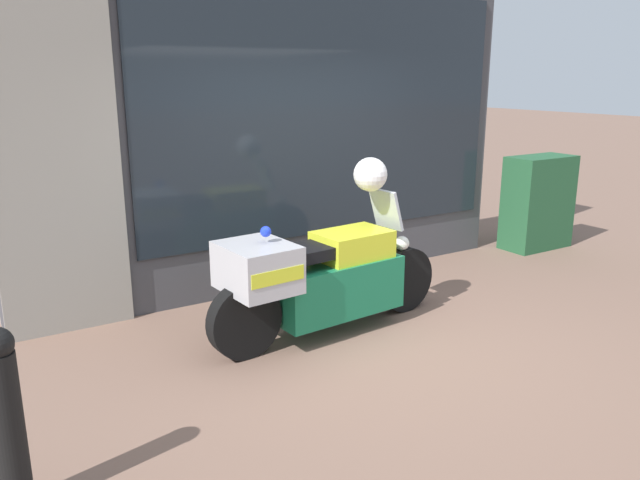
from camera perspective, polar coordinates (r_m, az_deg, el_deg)
The scene contains 7 objects.
ground_plane at distance 5.47m, azimuth 6.95°, elevation -9.34°, with size 60.00×60.00×0.00m, color #7A5B4C.
shop_building at distance 6.46m, azimuth -7.15°, elevation 10.68°, with size 5.67×0.55×3.53m.
window_display at distance 7.13m, azimuth -0.24°, elevation 0.59°, with size 4.13×0.30×1.97m.
paramedic_motorcycle at distance 5.40m, azimuth -0.06°, elevation -3.43°, with size 2.40×0.68×1.23m.
utility_cabinet at distance 8.67m, azimuth 19.30°, elevation 3.26°, with size 0.92×0.47×1.21m, color #235633.
white_helmet at distance 5.54m, azimuth 4.63°, elevation 5.99°, with size 0.30×0.30×0.30m, color white.
street_bollard at distance 3.67m, azimuth -26.74°, elevation -14.41°, with size 0.17×0.17×1.04m.
Camera 1 is at (-3.18, -3.84, 2.24)m, focal length 35.00 mm.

